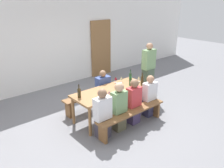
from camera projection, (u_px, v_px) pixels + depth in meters
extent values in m
plane|color=slate|center=(112.00, 116.00, 5.86)|extent=(24.00, 24.00, 0.00)
cube|color=white|center=(52.00, 39.00, 7.42)|extent=(14.00, 0.20, 3.20)
cube|color=olive|center=(101.00, 48.00, 8.67)|extent=(0.90, 0.06, 2.10)
cube|color=olive|center=(112.00, 91.00, 5.60)|extent=(2.02, 0.81, 0.05)
cylinder|color=olive|center=(90.00, 122.00, 4.92)|extent=(0.07, 0.07, 0.70)
cylinder|color=olive|center=(147.00, 99.00, 6.05)|extent=(0.07, 0.07, 0.70)
cylinder|color=olive|center=(73.00, 111.00, 5.41)|extent=(0.07, 0.07, 0.70)
cylinder|color=olive|center=(129.00, 91.00, 6.54)|extent=(0.07, 0.07, 0.70)
cube|color=brown|center=(132.00, 111.00, 5.20)|extent=(1.92, 0.30, 0.04)
cube|color=brown|center=(103.00, 133.00, 4.76)|extent=(0.06, 0.24, 0.41)
cube|color=brown|center=(155.00, 109.00, 5.80)|extent=(0.06, 0.24, 0.41)
cube|color=brown|center=(95.00, 93.00, 6.20)|extent=(1.92, 0.30, 0.04)
cube|color=brown|center=(68.00, 110.00, 5.76)|extent=(0.06, 0.24, 0.41)
cube|color=brown|center=(118.00, 92.00, 6.80)|extent=(0.06, 0.24, 0.41)
cylinder|color=#332814|center=(79.00, 93.00, 5.12)|extent=(0.08, 0.08, 0.21)
cylinder|color=#332814|center=(79.00, 87.00, 5.07)|extent=(0.03, 0.03, 0.10)
cylinder|color=black|center=(79.00, 85.00, 5.05)|extent=(0.03, 0.03, 0.01)
cylinder|color=#234C2D|center=(130.00, 77.00, 6.15)|extent=(0.07, 0.07, 0.22)
cylinder|color=#234C2D|center=(131.00, 72.00, 6.09)|extent=(0.02, 0.02, 0.10)
cylinder|color=black|center=(131.00, 70.00, 6.07)|extent=(0.03, 0.03, 0.01)
cylinder|color=#194723|center=(130.00, 81.00, 5.82)|extent=(0.07, 0.07, 0.22)
cylinder|color=#194723|center=(131.00, 76.00, 5.77)|extent=(0.02, 0.02, 0.10)
cylinder|color=black|center=(131.00, 74.00, 5.75)|extent=(0.03, 0.03, 0.01)
cylinder|color=#332814|center=(142.00, 81.00, 5.83)|extent=(0.07, 0.07, 0.24)
cylinder|color=#332814|center=(143.00, 75.00, 5.77)|extent=(0.03, 0.03, 0.09)
cylinder|color=black|center=(143.00, 73.00, 5.75)|extent=(0.03, 0.03, 0.01)
cylinder|color=silver|center=(121.00, 82.00, 6.05)|extent=(0.06, 0.06, 0.01)
cylinder|color=silver|center=(121.00, 81.00, 6.04)|extent=(0.01, 0.01, 0.07)
cone|color=beige|center=(121.00, 78.00, 6.01)|extent=(0.08, 0.08, 0.09)
cylinder|color=silver|center=(116.00, 82.00, 6.05)|extent=(0.06, 0.06, 0.01)
cylinder|color=silver|center=(116.00, 81.00, 6.03)|extent=(0.01, 0.01, 0.08)
cone|color=maroon|center=(116.00, 78.00, 6.01)|extent=(0.08, 0.08, 0.08)
cylinder|color=silver|center=(109.00, 96.00, 5.21)|extent=(0.06, 0.06, 0.01)
cylinder|color=silver|center=(109.00, 95.00, 5.19)|extent=(0.01, 0.01, 0.06)
cone|color=#D18C93|center=(109.00, 92.00, 5.17)|extent=(0.07, 0.07, 0.08)
cylinder|color=silver|center=(139.00, 82.00, 6.09)|extent=(0.06, 0.06, 0.01)
cylinder|color=silver|center=(139.00, 80.00, 6.08)|extent=(0.01, 0.01, 0.08)
cone|color=beige|center=(139.00, 78.00, 6.05)|extent=(0.07, 0.07, 0.09)
cube|color=#3E3945|center=(103.00, 128.00, 4.93)|extent=(0.29, 0.24, 0.45)
cube|color=silver|center=(103.00, 108.00, 4.76)|extent=(0.38, 0.20, 0.49)
sphere|color=#846047|center=(102.00, 93.00, 4.64)|extent=(0.20, 0.20, 0.20)
cube|color=brown|center=(119.00, 121.00, 5.22)|extent=(0.26, 0.24, 0.45)
cube|color=#729966|center=(119.00, 102.00, 5.05)|extent=(0.35, 0.20, 0.50)
sphere|color=tan|center=(119.00, 87.00, 4.92)|extent=(0.21, 0.21, 0.21)
cube|color=#44375D|center=(133.00, 114.00, 5.51)|extent=(0.26, 0.24, 0.45)
cube|color=#C6383D|center=(134.00, 97.00, 5.34)|extent=(0.35, 0.20, 0.47)
sphere|color=#846047|center=(134.00, 83.00, 5.22)|extent=(0.20, 0.20, 0.20)
cube|color=#31304B|center=(149.00, 107.00, 5.85)|extent=(0.27, 0.24, 0.45)
cube|color=silver|center=(150.00, 91.00, 5.69)|extent=(0.37, 0.20, 0.45)
sphere|color=#A87A5B|center=(151.00, 79.00, 5.57)|extent=(0.19, 0.19, 0.19)
cube|color=#415160|center=(103.00, 100.00, 6.26)|extent=(0.30, 0.24, 0.45)
cube|color=#384C8C|center=(103.00, 85.00, 6.10)|extent=(0.40, 0.20, 0.45)
sphere|color=#846047|center=(103.00, 74.00, 5.99)|extent=(0.18, 0.18, 0.18)
cube|color=#465744|center=(147.00, 84.00, 6.77)|extent=(0.30, 0.24, 0.93)
cube|color=#729966|center=(149.00, 59.00, 6.50)|extent=(0.40, 0.20, 0.57)
sphere|color=#A87A5B|center=(150.00, 46.00, 6.36)|extent=(0.19, 0.19, 0.19)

